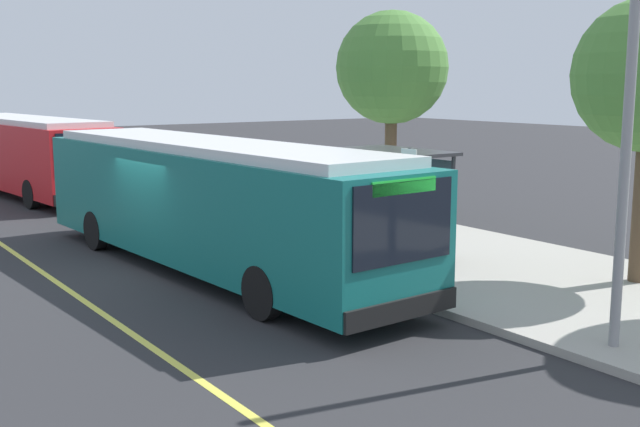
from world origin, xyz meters
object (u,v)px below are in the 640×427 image
object	(u,v)px
transit_bus_second	(26,152)
waiting_bench	(404,231)
route_sign_post	(409,197)
pedestrian_commuter	(375,217)
transit_bus_main	(209,200)

from	to	relation	value
transit_bus_second	waiting_bench	world-z (taller)	transit_bus_second
waiting_bench	route_sign_post	bearing A→B (deg)	-40.09
waiting_bench	pedestrian_commuter	distance (m)	1.19
transit_bus_second	pedestrian_commuter	xyz separation A→B (m)	(16.71, 3.56, -0.50)
transit_bus_second	pedestrian_commuter	world-z (taller)	transit_bus_second
transit_bus_main	route_sign_post	world-z (taller)	same
transit_bus_main	pedestrian_commuter	world-z (taller)	transit_bus_main
transit_bus_main	transit_bus_second	size ratio (longest dim) A/B	1.08
waiting_bench	route_sign_post	world-z (taller)	route_sign_post
transit_bus_main	route_sign_post	bearing A→B (deg)	30.60
waiting_bench	pedestrian_commuter	size ratio (longest dim) A/B	0.95
transit_bus_second	route_sign_post	bearing A→B (deg)	7.30
waiting_bench	pedestrian_commuter	world-z (taller)	pedestrian_commuter
transit_bus_main	route_sign_post	distance (m)	4.69
pedestrian_commuter	transit_bus_second	bearing A→B (deg)	-167.99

